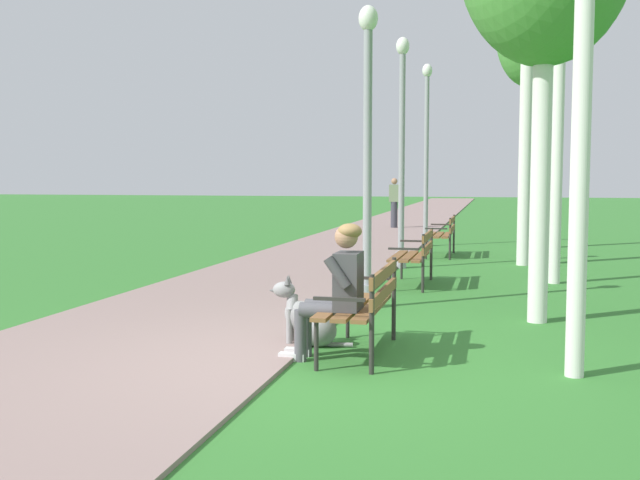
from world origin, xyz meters
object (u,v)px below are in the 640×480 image
(park_bench_near, at_px, (365,300))
(pedestrian_distant, at_px, (394,203))
(dog_grey, at_px, (308,320))
(lamp_post_mid, at_px, (402,150))
(park_bench_mid, at_px, (416,252))
(lamp_post_far, at_px, (426,153))
(lamp_post_near, at_px, (368,153))
(person_seated_on_near_bench, at_px, (336,286))
(birch_tree_fifth, at_px, (532,38))
(park_bench_far, at_px, (443,232))

(park_bench_near, xyz_separation_m, pedestrian_distant, (-2.08, 17.41, 0.33))
(dog_grey, xyz_separation_m, lamp_post_mid, (0.08, 6.61, 1.90))
(park_bench_mid, bearing_deg, dog_grey, -97.49)
(lamp_post_mid, xyz_separation_m, lamp_post_far, (0.02, 4.60, 0.10))
(lamp_post_near, bearing_deg, lamp_post_mid, 91.44)
(person_seated_on_near_bench, bearing_deg, dog_grey, 128.61)
(lamp_post_far, bearing_deg, pedestrian_distant, 104.73)
(pedestrian_distant, bearing_deg, birch_tree_fifth, -57.38)
(park_bench_mid, relative_size, park_bench_far, 1.00)
(park_bench_near, height_order, park_bench_mid, same)
(lamp_post_far, bearing_deg, dog_grey, -90.51)
(lamp_post_mid, bearing_deg, park_bench_near, -85.66)
(lamp_post_mid, bearing_deg, person_seated_on_near_bench, -87.50)
(park_bench_far, height_order, person_seated_on_near_bench, person_seated_on_near_bench)
(park_bench_near, xyz_separation_m, park_bench_mid, (-0.02, 4.62, 0.00))
(lamp_post_near, xyz_separation_m, lamp_post_far, (-0.09, 8.91, 0.30))
(park_bench_near, height_order, lamp_post_near, lamp_post_near)
(dog_grey, bearing_deg, birch_tree_fifth, 77.30)
(lamp_post_far, distance_m, pedestrian_distant, 6.36)
(lamp_post_near, bearing_deg, park_bench_mid, 79.59)
(park_bench_far, height_order, lamp_post_mid, lamp_post_mid)
(park_bench_mid, bearing_deg, pedestrian_distant, 99.15)
(park_bench_far, height_order, dog_grey, park_bench_far)
(park_bench_near, bearing_deg, dog_grey, 161.57)
(park_bench_near, xyz_separation_m, lamp_post_mid, (-0.52, 6.81, 1.65))
(park_bench_near, height_order, park_bench_far, same)
(park_bench_far, bearing_deg, birch_tree_fifth, 49.71)
(lamp_post_far, bearing_deg, park_bench_mid, -85.94)
(person_seated_on_near_bench, distance_m, lamp_post_mid, 7.26)
(person_seated_on_near_bench, distance_m, pedestrian_distant, 17.80)
(park_bench_far, bearing_deg, lamp_post_near, -94.33)
(person_seated_on_near_bench, relative_size, pedestrian_distant, 0.76)
(park_bench_near, distance_m, person_seated_on_near_bench, 0.40)
(dog_grey, height_order, lamp_post_far, lamp_post_far)
(park_bench_mid, bearing_deg, person_seated_on_near_bench, -92.20)
(person_seated_on_near_bench, bearing_deg, lamp_post_near, 94.13)
(lamp_post_mid, distance_m, pedestrian_distant, 10.79)
(person_seated_on_near_bench, relative_size, birch_tree_fifth, 0.20)
(park_bench_near, bearing_deg, lamp_post_far, 92.51)
(pedestrian_distant, bearing_deg, lamp_post_mid, -81.63)
(person_seated_on_near_bench, bearing_deg, park_bench_mid, 87.80)
(person_seated_on_near_bench, relative_size, lamp_post_near, 0.33)
(person_seated_on_near_bench, xyz_separation_m, lamp_post_near, (-0.20, 2.79, 1.28))
(dog_grey, xyz_separation_m, lamp_post_near, (0.19, 2.30, 1.70))
(lamp_post_near, bearing_deg, dog_grey, -94.75)
(lamp_post_near, distance_m, lamp_post_mid, 4.32)
(lamp_post_near, bearing_deg, park_bench_near, -80.71)
(park_bench_mid, xyz_separation_m, park_bench_far, (0.11, 4.48, 0.00))
(park_bench_far, xyz_separation_m, birch_tree_fifth, (1.79, 2.11, 4.32))
(lamp_post_mid, xyz_separation_m, pedestrian_distant, (-1.56, 10.60, -1.32))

